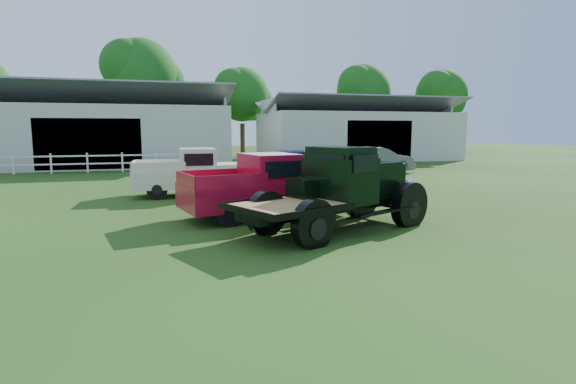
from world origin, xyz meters
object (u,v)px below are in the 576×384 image
object	(u,v)px
misc_car_blue	(299,163)
vintage_flatbed	(337,189)
misc_car_grey	(375,160)
white_pickup	(196,172)
red_pickup	(267,185)

from	to	relation	value
misc_car_blue	vintage_flatbed	bearing A→B (deg)	161.54
vintage_flatbed	misc_car_grey	size ratio (longest dim) A/B	1.14
white_pickup	misc_car_blue	xyz separation A→B (m)	(5.90, 5.01, -0.10)
vintage_flatbed	misc_car_blue	bearing A→B (deg)	53.06
vintage_flatbed	white_pickup	bearing A→B (deg)	88.09
vintage_flatbed	misc_car_grey	distance (m)	15.53
misc_car_blue	misc_car_grey	world-z (taller)	misc_car_blue
misc_car_grey	red_pickup	bearing A→B (deg)	130.42
vintage_flatbed	red_pickup	size ratio (longest dim) A/B	1.04
white_pickup	misc_car_grey	size ratio (longest dim) A/B	1.04
vintage_flatbed	white_pickup	distance (m)	8.01
misc_car_blue	white_pickup	bearing A→B (deg)	125.10
red_pickup	white_pickup	xyz separation A→B (m)	(-1.69, 5.05, -0.04)
vintage_flatbed	white_pickup	xyz separation A→B (m)	(-2.97, 7.43, -0.17)
vintage_flatbed	red_pickup	xyz separation A→B (m)	(-1.28, 2.39, -0.13)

